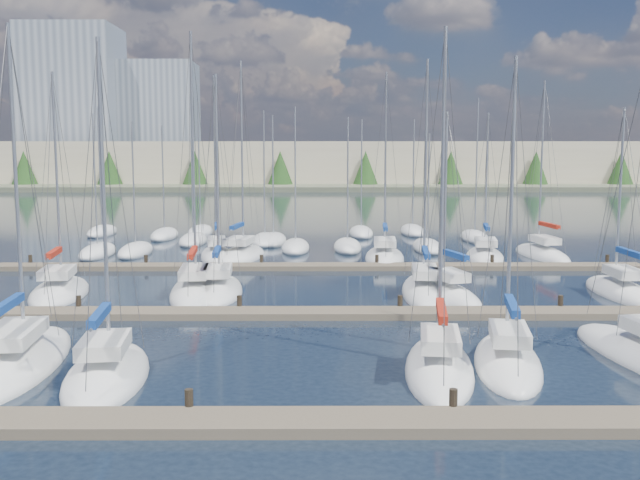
{
  "coord_description": "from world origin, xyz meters",
  "views": [
    {
      "loc": [
        -0.1,
        -17.86,
        7.99
      ],
      "look_at": [
        0.0,
        14.0,
        4.0
      ],
      "focal_mm": 40.0,
      "sensor_mm": 36.0,
      "label": 1
    }
  ],
  "objects_px": {
    "sailboat_e": "(508,362)",
    "sailboat_o": "(241,255)",
    "sailboat_j": "(219,290)",
    "sailboat_i": "(195,291)",
    "sailboat_q": "(485,257)",
    "sailboat_n": "(217,255)",
    "sailboat_l": "(448,295)",
    "sailboat_k": "(424,290)",
    "sailboat_r": "(542,254)",
    "sailboat_d": "(439,368)",
    "sailboat_c": "(107,374)",
    "sailboat_b": "(19,361)",
    "sailboat_m": "(620,292)",
    "sailboat_p": "(385,257)",
    "sailboat_h": "(60,292)"
  },
  "relations": [
    {
      "from": "sailboat_i",
      "to": "sailboat_b",
      "type": "xyz_separation_m",
      "value": [
        -4.3,
        -13.5,
        -0.02
      ]
    },
    {
      "from": "sailboat_d",
      "to": "sailboat_k",
      "type": "bearing_deg",
      "value": 91.37
    },
    {
      "from": "sailboat_e",
      "to": "sailboat_b",
      "type": "xyz_separation_m",
      "value": [
        -18.29,
        0.17,
        -0.02
      ]
    },
    {
      "from": "sailboat_r",
      "to": "sailboat_b",
      "type": "distance_m",
      "value": 39.56
    },
    {
      "from": "sailboat_i",
      "to": "sailboat_q",
      "type": "xyz_separation_m",
      "value": [
        19.33,
        12.84,
        -0.02
      ]
    },
    {
      "from": "sailboat_i",
      "to": "sailboat_n",
      "type": "xyz_separation_m",
      "value": [
        -0.68,
        13.52,
        0.01
      ]
    },
    {
      "from": "sailboat_i",
      "to": "sailboat_b",
      "type": "bearing_deg",
      "value": -113.14
    },
    {
      "from": "sailboat_p",
      "to": "sailboat_q",
      "type": "relative_size",
      "value": 1.25
    },
    {
      "from": "sailboat_m",
      "to": "sailboat_l",
      "type": "height_order",
      "value": "sailboat_m"
    },
    {
      "from": "sailboat_h",
      "to": "sailboat_i",
      "type": "bearing_deg",
      "value": -6.42
    },
    {
      "from": "sailboat_q",
      "to": "sailboat_o",
      "type": "distance_m",
      "value": 18.2
    },
    {
      "from": "sailboat_r",
      "to": "sailboat_l",
      "type": "relative_size",
      "value": 1.29
    },
    {
      "from": "sailboat_j",
      "to": "sailboat_l",
      "type": "relative_size",
      "value": 1.2
    },
    {
      "from": "sailboat_o",
      "to": "sailboat_c",
      "type": "bearing_deg",
      "value": -85.1
    },
    {
      "from": "sailboat_p",
      "to": "sailboat_e",
      "type": "distance_m",
      "value": 26.62
    },
    {
      "from": "sailboat_e",
      "to": "sailboat_o",
      "type": "xyz_separation_m",
      "value": [
        -12.85,
        27.3,
        0.0
      ]
    },
    {
      "from": "sailboat_q",
      "to": "sailboat_j",
      "type": "xyz_separation_m",
      "value": [
        -18.02,
        -12.69,
        0.01
      ]
    },
    {
      "from": "sailboat_k",
      "to": "sailboat_e",
      "type": "bearing_deg",
      "value": -79.79
    },
    {
      "from": "sailboat_p",
      "to": "sailboat_j",
      "type": "relative_size",
      "value": 1.12
    },
    {
      "from": "sailboat_l",
      "to": "sailboat_r",
      "type": "bearing_deg",
      "value": 42.49
    },
    {
      "from": "sailboat_k",
      "to": "sailboat_o",
      "type": "bearing_deg",
      "value": 136.53
    },
    {
      "from": "sailboat_m",
      "to": "sailboat_q",
      "type": "distance_m",
      "value": 13.92
    },
    {
      "from": "sailboat_r",
      "to": "sailboat_p",
      "type": "bearing_deg",
      "value": -179.59
    },
    {
      "from": "sailboat_n",
      "to": "sailboat_b",
      "type": "bearing_deg",
      "value": -106.49
    },
    {
      "from": "sailboat_n",
      "to": "sailboat_o",
      "type": "bearing_deg",
      "value": -5.7
    },
    {
      "from": "sailboat_d",
      "to": "sailboat_o",
      "type": "relative_size",
      "value": 0.85
    },
    {
      "from": "sailboat_n",
      "to": "sailboat_l",
      "type": "xyz_separation_m",
      "value": [
        14.68,
        -14.83,
        -0.02
      ]
    },
    {
      "from": "sailboat_h",
      "to": "sailboat_o",
      "type": "bearing_deg",
      "value": 49.45
    },
    {
      "from": "sailboat_k",
      "to": "sailboat_h",
      "type": "xyz_separation_m",
      "value": [
        -20.42,
        -0.31,
        -0.01
      ]
    },
    {
      "from": "sailboat_n",
      "to": "sailboat_m",
      "type": "distance_m",
      "value": 28.14
    },
    {
      "from": "sailboat_r",
      "to": "sailboat_c",
      "type": "distance_m",
      "value": 38.15
    },
    {
      "from": "sailboat_r",
      "to": "sailboat_q",
      "type": "relative_size",
      "value": 1.21
    },
    {
      "from": "sailboat_d",
      "to": "sailboat_i",
      "type": "bearing_deg",
      "value": 135.85
    },
    {
      "from": "sailboat_n",
      "to": "sailboat_h",
      "type": "height_order",
      "value": "sailboat_n"
    },
    {
      "from": "sailboat_b",
      "to": "sailboat_l",
      "type": "bearing_deg",
      "value": 27.64
    },
    {
      "from": "sailboat_j",
      "to": "sailboat_o",
      "type": "height_order",
      "value": "sailboat_o"
    },
    {
      "from": "sailboat_c",
      "to": "sailboat_e",
      "type": "xyz_separation_m",
      "value": [
        14.51,
        1.41,
        0.01
      ]
    },
    {
      "from": "sailboat_j",
      "to": "sailboat_o",
      "type": "distance_m",
      "value": 13.47
    },
    {
      "from": "sailboat_e",
      "to": "sailboat_b",
      "type": "height_order",
      "value": "sailboat_b"
    },
    {
      "from": "sailboat_c",
      "to": "sailboat_h",
      "type": "distance_m",
      "value": 16.36
    },
    {
      "from": "sailboat_c",
      "to": "sailboat_l",
      "type": "xyz_separation_m",
      "value": [
        14.52,
        13.78,
        0.0
      ]
    },
    {
      "from": "sailboat_k",
      "to": "sailboat_o",
      "type": "relative_size",
      "value": 0.9
    },
    {
      "from": "sailboat_r",
      "to": "sailboat_n",
      "type": "xyz_separation_m",
      "value": [
        -24.67,
        -0.63,
        0.01
      ]
    },
    {
      "from": "sailboat_c",
      "to": "sailboat_b",
      "type": "bearing_deg",
      "value": 150.61
    },
    {
      "from": "sailboat_r",
      "to": "sailboat_d",
      "type": "bearing_deg",
      "value": -119.59
    },
    {
      "from": "sailboat_k",
      "to": "sailboat_j",
      "type": "bearing_deg",
      "value": -175.02
    },
    {
      "from": "sailboat_k",
      "to": "sailboat_e",
      "type": "relative_size",
      "value": 1.13
    },
    {
      "from": "sailboat_q",
      "to": "sailboat_e",
      "type": "distance_m",
      "value": 27.04
    },
    {
      "from": "sailboat_k",
      "to": "sailboat_c",
      "type": "relative_size",
      "value": 1.09
    },
    {
      "from": "sailboat_k",
      "to": "sailboat_c",
      "type": "distance_m",
      "value": 20.2
    }
  ]
}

